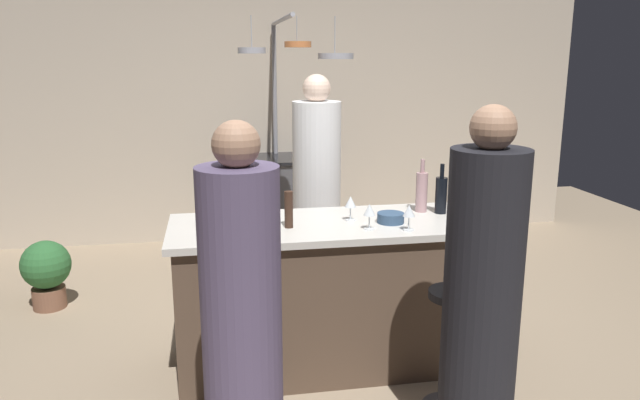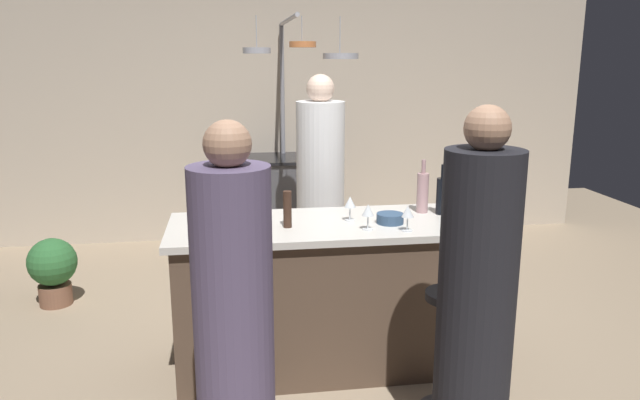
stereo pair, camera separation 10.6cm
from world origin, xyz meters
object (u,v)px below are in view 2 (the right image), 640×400
Objects in this scene: wine_glass_near_right_guest at (408,213)px; mixing_bowl_blue at (390,218)px; chef at (320,197)px; guest_left at (234,324)px; pepper_mill at (287,209)px; wine_bottle_red at (241,197)px; bar_stool_left at (235,363)px; wine_bottle_amber at (224,215)px; guest_right at (476,303)px; potted_plant at (53,267)px; mixing_bowl_steel at (212,218)px; wine_glass_near_left_guest at (368,211)px; wine_glass_by_chef at (350,203)px; stove_range at (286,201)px; wine_bottle_dark at (442,195)px; bar_stool_right at (448,347)px; wine_bottle_white at (233,216)px; wine_bottle_rose at (423,192)px.

mixing_bowl_blue is at bearing 106.98° from wine_glass_near_right_guest.
chef is 1.07× the size of guest_left.
pepper_mill is 0.68× the size of wine_bottle_red.
mixing_bowl_blue is (0.24, -1.15, 0.13)m from chef.
wine_glass_near_right_guest reaches higher than bar_stool_left.
bar_stool_left is 2.35× the size of wine_bottle_amber.
guest_right is 1.20m from bar_stool_left.
potted_plant is 3.11× the size of mixing_bowl_steel.
chef is 1.88m from bar_stool_left.
mixing_bowl_blue is (-0.05, 0.17, -0.08)m from wine_glass_near_right_guest.
wine_bottle_red is 1.97× the size of mixing_bowl_blue.
wine_glass_near_left_guest and wine_glass_by_chef have the same top height.
wine_bottle_red is 2.12× the size of wine_glass_near_right_guest.
wine_bottle_red is 2.12× the size of wine_glass_near_left_guest.
stove_range is 0.55× the size of guest_left.
wine_bottle_dark is (0.75, -2.36, 0.57)m from stove_range.
mixing_bowl_steel is (-0.79, -1.02, 0.14)m from chef.
bar_stool_left is 2.20× the size of wine_bottle_dark.
wine_glass_near_right_guest is (0.97, 0.38, 0.63)m from bar_stool_left.
chef is 2.53× the size of bar_stool_right.
wine_bottle_white is at bearing -96.03° from wine_bottle_red.
bar_stool_right is at bearing -104.84° from wine_bottle_dark.
chef is 10.92× the size of mixing_bowl_blue.
wine_glass_near_right_guest is at bearing -27.06° from wine_bottle_red.
potted_plant is at bearing 145.22° from wine_bottle_red.
stove_range reaches higher than bar_stool_left.
guest_right is (-0.01, -0.34, 0.39)m from bar_stool_right.
potted_plant is at bearing 150.71° from mixing_bowl_blue.
pepper_mill is at bearing -48.42° from wine_bottle_red.
wine_bottle_dark is at bearing -22.87° from potted_plant.
wine_bottle_red reaches higher than mixing_bowl_steel.
wine_glass_near_right_guest is at bearing -15.43° from mixing_bowl_steel.
mixing_bowl_steel is at bearing 164.73° from wine_glass_near_left_guest.
chef is at bearing 60.19° from wine_bottle_amber.
guest_right reaches higher than bar_stool_left.
wine_bottle_amber is 1.98× the size of wine_glass_by_chef.
mixing_bowl_blue is (2.26, -1.27, 0.63)m from potted_plant.
guest_right is 10.48× the size of mixing_bowl_blue.
wine_bottle_white is at bearing -161.08° from wine_bottle_rose.
wine_bottle_white is (0.01, 0.37, 0.65)m from bar_stool_left.
guest_right is at bearing -78.74° from chef.
wine_glass_near_left_guest is (2.10, -1.38, 0.71)m from potted_plant.
bar_stool_left is at bearing 162.58° from guest_right.
wine_glass_near_left_guest reaches higher than stove_range.
potted_plant is at bearing -146.37° from stove_range.
stove_range is 2.74m from wine_bottle_amber.
wine_bottle_rose is at bearing 33.06° from bar_stool_left.
wine_glass_by_chef is (0.63, -0.20, -0.01)m from wine_bottle_red.
wine_bottle_amber is (1.31, -1.36, 0.71)m from potted_plant.
wine_bottle_white reaches higher than wine_bottle_red.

